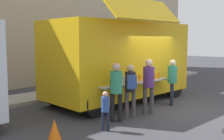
{
  "coord_description": "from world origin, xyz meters",
  "views": [
    {
      "loc": [
        -8.22,
        -5.02,
        2.36
      ],
      "look_at": [
        -1.21,
        1.81,
        1.3
      ],
      "focal_mm": 44.44,
      "sensor_mm": 36.0,
      "label": 1
    }
  ],
  "objects_px": {
    "customer_rear_waiting": "(116,87)",
    "customer_extra_browsing": "(172,78)",
    "customer_front_ordering": "(149,81)",
    "traffic_cone_orange": "(55,131)",
    "customer_mid_with_backpack": "(130,85)",
    "child_near_queue": "(105,107)",
    "trash_bin": "(136,75)",
    "food_truck_main": "(120,59)"
  },
  "relations": [
    {
      "from": "customer_front_ordering",
      "to": "customer_extra_browsing",
      "type": "bearing_deg",
      "value": -55.05
    },
    {
      "from": "trash_bin",
      "to": "traffic_cone_orange",
      "type": "bearing_deg",
      "value": -152.35
    },
    {
      "from": "food_truck_main",
      "to": "child_near_queue",
      "type": "height_order",
      "value": "food_truck_main"
    },
    {
      "from": "food_truck_main",
      "to": "customer_mid_with_backpack",
      "type": "relative_size",
      "value": 3.58
    },
    {
      "from": "traffic_cone_orange",
      "to": "child_near_queue",
      "type": "relative_size",
      "value": 0.53
    },
    {
      "from": "customer_rear_waiting",
      "to": "child_near_queue",
      "type": "xyz_separation_m",
      "value": [
        -0.79,
        -0.36,
        -0.4
      ]
    },
    {
      "from": "food_truck_main",
      "to": "traffic_cone_orange",
      "type": "bearing_deg",
      "value": -154.17
    },
    {
      "from": "food_truck_main",
      "to": "trash_bin",
      "type": "distance_m",
      "value": 4.65
    },
    {
      "from": "food_truck_main",
      "to": "customer_mid_with_backpack",
      "type": "distance_m",
      "value": 2.44
    },
    {
      "from": "trash_bin",
      "to": "customer_extra_browsing",
      "type": "height_order",
      "value": "customer_extra_browsing"
    },
    {
      "from": "traffic_cone_orange",
      "to": "customer_rear_waiting",
      "type": "bearing_deg",
      "value": 3.33
    },
    {
      "from": "customer_front_ordering",
      "to": "customer_extra_browsing",
      "type": "distance_m",
      "value": 1.58
    },
    {
      "from": "food_truck_main",
      "to": "customer_rear_waiting",
      "type": "distance_m",
      "value": 2.86
    },
    {
      "from": "traffic_cone_orange",
      "to": "customer_rear_waiting",
      "type": "height_order",
      "value": "customer_rear_waiting"
    },
    {
      "from": "trash_bin",
      "to": "customer_extra_browsing",
      "type": "xyz_separation_m",
      "value": [
        -3.01,
        -4.16,
        0.55
      ]
    },
    {
      "from": "food_truck_main",
      "to": "traffic_cone_orange",
      "type": "height_order",
      "value": "food_truck_main"
    },
    {
      "from": "traffic_cone_orange",
      "to": "customer_front_ordering",
      "type": "bearing_deg",
      "value": 0.04
    },
    {
      "from": "customer_front_ordering",
      "to": "traffic_cone_orange",
      "type": "bearing_deg",
      "value": 120.87
    },
    {
      "from": "trash_bin",
      "to": "customer_extra_browsing",
      "type": "relative_size",
      "value": 0.53
    },
    {
      "from": "food_truck_main",
      "to": "customer_rear_waiting",
      "type": "relative_size",
      "value": 3.4
    },
    {
      "from": "traffic_cone_orange",
      "to": "trash_bin",
      "type": "relative_size",
      "value": 0.62
    },
    {
      "from": "traffic_cone_orange",
      "to": "customer_extra_browsing",
      "type": "bearing_deg",
      "value": 1.29
    },
    {
      "from": "trash_bin",
      "to": "customer_mid_with_backpack",
      "type": "bearing_deg",
      "value": -142.11
    },
    {
      "from": "trash_bin",
      "to": "customer_mid_with_backpack",
      "type": "relative_size",
      "value": 0.54
    },
    {
      "from": "food_truck_main",
      "to": "customer_front_ordering",
      "type": "height_order",
      "value": "food_truck_main"
    },
    {
      "from": "traffic_cone_orange",
      "to": "customer_extra_browsing",
      "type": "distance_m",
      "value": 5.2
    },
    {
      "from": "customer_mid_with_backpack",
      "to": "child_near_queue",
      "type": "relative_size",
      "value": 1.56
    },
    {
      "from": "customer_front_ordering",
      "to": "food_truck_main",
      "type": "bearing_deg",
      "value": 9.88
    },
    {
      "from": "customer_rear_waiting",
      "to": "customer_extra_browsing",
      "type": "height_order",
      "value": "customer_rear_waiting"
    },
    {
      "from": "trash_bin",
      "to": "child_near_queue",
      "type": "distance_m",
      "value": 8.12
    },
    {
      "from": "trash_bin",
      "to": "child_near_queue",
      "type": "relative_size",
      "value": 0.85
    },
    {
      "from": "child_near_queue",
      "to": "food_truck_main",
      "type": "bearing_deg",
      "value": -0.31
    },
    {
      "from": "trash_bin",
      "to": "customer_front_ordering",
      "type": "bearing_deg",
      "value": -137.04
    },
    {
      "from": "customer_extra_browsing",
      "to": "child_near_queue",
      "type": "bearing_deg",
      "value": 64.36
    },
    {
      "from": "customer_extra_browsing",
      "to": "customer_rear_waiting",
      "type": "bearing_deg",
      "value": 58.8
    },
    {
      "from": "food_truck_main",
      "to": "trash_bin",
      "type": "bearing_deg",
      "value": 32.62
    },
    {
      "from": "customer_front_ordering",
      "to": "customer_extra_browsing",
      "type": "height_order",
      "value": "customer_front_ordering"
    },
    {
      "from": "customer_front_ordering",
      "to": "child_near_queue",
      "type": "distance_m",
      "value": 2.21
    },
    {
      "from": "customer_front_ordering",
      "to": "customer_rear_waiting",
      "type": "relative_size",
      "value": 1.03
    },
    {
      "from": "trash_bin",
      "to": "customer_rear_waiting",
      "type": "relative_size",
      "value": 0.52
    },
    {
      "from": "customer_mid_with_backpack",
      "to": "customer_extra_browsing",
      "type": "bearing_deg",
      "value": -50.85
    },
    {
      "from": "trash_bin",
      "to": "customer_mid_with_backpack",
      "type": "height_order",
      "value": "customer_mid_with_backpack"
    }
  ]
}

